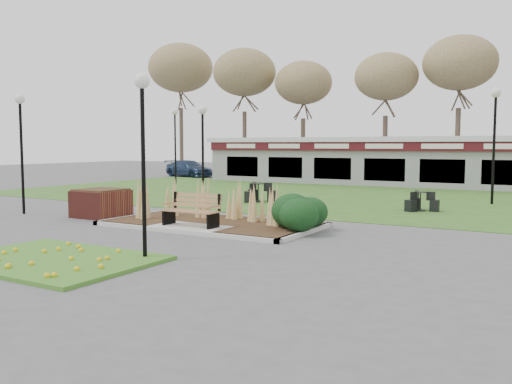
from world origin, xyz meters
The scene contains 18 objects.
ground centered at (0.00, 0.00, 0.00)m, with size 100.00×100.00×0.00m, color #515154.
lawn centered at (0.00, 12.00, 0.01)m, with size 34.00×16.00×0.02m, color #32581B.
flower_bed centered at (0.00, -4.60, 0.07)m, with size 4.20×3.00×0.16m.
planting_bed centered at (1.27, 1.35, 0.37)m, with size 6.75×3.40×1.27m.
park_bench centered at (0.00, 0.25, 0.59)m, with size 1.70×0.66×0.93m.
brick_planter centered at (-4.40, 1.00, 0.48)m, with size 1.50×1.50×0.95m.
food_pavilion centered at (0.00, 19.96, 1.48)m, with size 24.60×3.40×2.90m.
tree_backdrop centered at (0.00, 28.00, 8.36)m, with size 47.24×5.24×10.36m.
lamp_post_near_left centered at (1.56, -3.50, 2.84)m, with size 0.32×0.32×3.90m.
lamp_post_mid_left centered at (-7.38, 0.21, 3.06)m, with size 0.35×0.35×4.19m.
lamp_post_mid_right centered at (-2.09, 3.67, 2.78)m, with size 0.32×0.32×3.82m.
lamp_post_far_right centered at (6.54, 11.76, 3.43)m, with size 0.39×0.39×4.70m.
lamp_post_far_left centered at (-11.96, 14.45, 3.40)m, with size 0.39×0.39×4.66m.
bistro_set_b centered at (-2.19, 7.79, 0.28)m, with size 1.46×1.35×0.78m.
bistro_set_c centered at (4.55, 7.99, 0.25)m, with size 1.17×1.31×0.70m.
car_silver centered at (-12.71, 25.77, 0.78)m, with size 1.83×4.55×1.55m, color #A8A8AD.
car_black centered at (-9.24, 26.32, 0.76)m, with size 1.61×4.62×1.52m, color black.
car_blue centered at (-15.90, 21.00, 0.63)m, with size 1.76×4.32×1.25m, color navy.
Camera 1 is at (9.26, -12.07, 2.43)m, focal length 38.00 mm.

